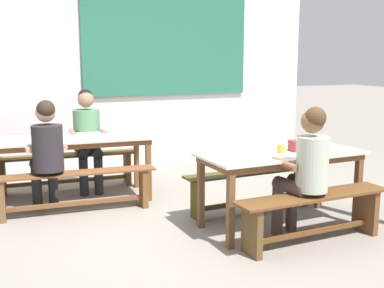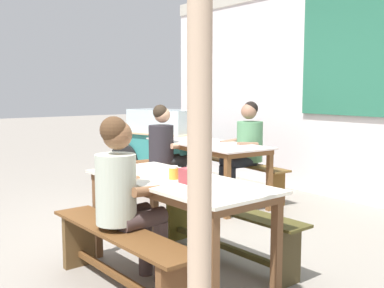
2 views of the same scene
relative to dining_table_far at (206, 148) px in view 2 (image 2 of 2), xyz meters
name	(u,v)px [view 2 (image 2 of 2)]	position (x,y,z in m)	size (l,w,h in m)	color
ground_plane	(156,234)	(0.82, -1.30, -0.68)	(40.00, 40.00, 0.00)	gray
backdrop_wall	(335,79)	(0.86, 1.47, 0.88)	(6.66, 0.23, 2.98)	silver
dining_table_far	(206,148)	(0.00, 0.00, 0.00)	(1.92, 0.87, 0.76)	beige
dining_table_near	(177,189)	(1.78, -1.71, -0.01)	(1.66, 0.77, 0.76)	silver
bench_far_back	(237,173)	(0.03, 0.51, -0.38)	(1.80, 0.39, 0.46)	brown
bench_far_front	(172,182)	(-0.03, -0.51, -0.39)	(1.75, 0.35, 0.46)	brown
bench_near_back	(226,226)	(1.76, -1.20, -0.39)	(1.59, 0.32, 0.46)	#423C19
bench_near_front	(120,252)	(1.80, -2.23, -0.38)	(1.55, 0.36, 0.46)	brown
food_cart	(162,138)	(-1.49, 0.30, -0.02)	(1.75, 1.08, 1.12)	teal
person_left_back_turned	(166,146)	(-0.31, -0.42, 0.03)	(0.44, 0.55, 1.24)	#25282A
person_near_front	(125,192)	(1.75, -2.15, 0.03)	(0.43, 0.54, 1.25)	#463534
person_center_facing	(245,144)	(0.29, 0.43, 0.04)	(0.47, 0.59, 1.28)	#21242C
tissue_box	(191,176)	(1.96, -1.72, 0.13)	(0.15, 0.13, 0.13)	#96353C
condiment_jar	(174,173)	(1.76, -1.73, 0.12)	(0.07, 0.07, 0.10)	orange
soup_bowl	(194,140)	(-0.17, -0.06, 0.10)	(0.18, 0.18, 0.05)	silver
wooden_support_post	(200,132)	(2.96, -2.43, 0.56)	(0.11, 0.11, 2.48)	tan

